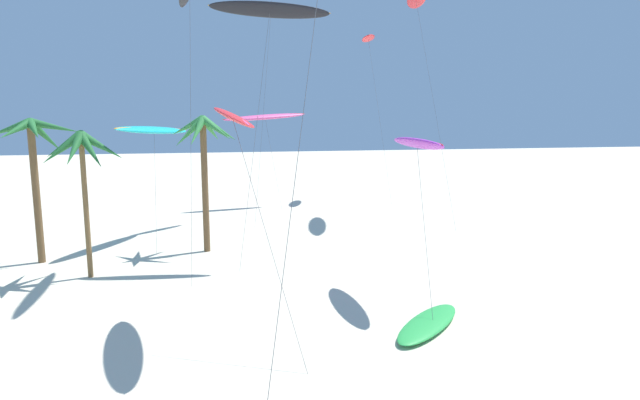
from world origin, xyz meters
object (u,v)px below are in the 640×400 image
at_px(palm_tree_4, 203,142).
at_px(flying_kite_7, 232,117).
at_px(palm_tree_3, 83,153).
at_px(flying_kite_5, 368,38).
at_px(palm_tree_1, 32,146).
at_px(flying_kite_1, 154,130).
at_px(flying_kite_4, 270,10).
at_px(grounded_kite_1, 428,323).
at_px(flying_kite_0, 265,117).
at_px(flying_kite_2, 417,143).

xyz_separation_m(palm_tree_4, flying_kite_7, (1.03, -13.82, 1.57)).
distance_m(palm_tree_3, flying_kite_5, 37.59).
bearing_deg(palm_tree_4, palm_tree_1, -177.13).
bearing_deg(flying_kite_1, palm_tree_1, -147.61).
height_order(flying_kite_1, flying_kite_7, flying_kite_7).
distance_m(palm_tree_1, flying_kite_7, 17.47).
distance_m(flying_kite_4, grounded_kite_1, 20.36).
height_order(flying_kite_0, grounded_kite_1, flying_kite_0).
xyz_separation_m(flying_kite_4, flying_kite_7, (-3.12, -10.73, -6.45)).
height_order(palm_tree_4, flying_kite_5, flying_kite_5).
height_order(palm_tree_1, flying_kite_5, flying_kite_5).
distance_m(flying_kite_0, flying_kite_4, 21.67).
distance_m(flying_kite_2, flying_kite_4, 12.84).
height_order(flying_kite_0, flying_kite_7, flying_kite_0).
relative_size(palm_tree_1, palm_tree_4, 0.98).
bearing_deg(flying_kite_7, flying_kite_0, 80.18).
relative_size(palm_tree_3, grounded_kite_1, 1.68).
bearing_deg(flying_kite_1, flying_kite_0, 54.44).
bearing_deg(flying_kite_0, flying_kite_2, -82.62).
distance_m(flying_kite_2, flying_kite_7, 9.58).
height_order(flying_kite_2, grounded_kite_1, flying_kite_2).
bearing_deg(flying_kite_4, flying_kite_2, -53.86).
bearing_deg(flying_kite_5, palm_tree_3, -134.57).
bearing_deg(grounded_kite_1, palm_tree_3, 144.32).
relative_size(flying_kite_2, flying_kite_7, 0.84).
height_order(flying_kite_0, flying_kite_5, flying_kite_5).
xyz_separation_m(palm_tree_4, flying_kite_5, (18.66, 21.15, 10.57)).
height_order(flying_kite_1, flying_kite_4, flying_kite_4).
height_order(palm_tree_4, flying_kite_1, palm_tree_4).
relative_size(flying_kite_1, flying_kite_5, 0.47).
relative_size(palm_tree_3, flying_kite_0, 0.84).
relative_size(palm_tree_3, flying_kite_4, 0.52).
xyz_separation_m(flying_kite_4, flying_kite_5, (14.52, 24.24, 2.55)).
xyz_separation_m(flying_kite_1, grounded_kite_1, (12.40, -19.48, -8.00)).
distance_m(palm_tree_4, flying_kite_2, 15.29).
xyz_separation_m(flying_kite_2, flying_kite_5, (8.46, 32.54, 10.25)).
distance_m(palm_tree_4, flying_kite_0, 18.79).
bearing_deg(palm_tree_1, flying_kite_5, 36.91).
bearing_deg(palm_tree_3, flying_kite_4, 7.33).
height_order(palm_tree_3, flying_kite_7, flying_kite_7).
distance_m(flying_kite_5, flying_kite_7, 40.19).
distance_m(palm_tree_1, grounded_kite_1, 25.49).
bearing_deg(flying_kite_5, palm_tree_4, -131.43).
xyz_separation_m(palm_tree_3, palm_tree_4, (6.57, 4.47, 0.37)).
xyz_separation_m(palm_tree_1, flying_kite_4, (14.32, -2.58, 8.10)).
bearing_deg(palm_tree_3, palm_tree_4, 34.22).
relative_size(flying_kite_5, flying_kite_7, 1.91).
bearing_deg(flying_kite_7, palm_tree_4, 94.25).
distance_m(flying_kite_4, flying_kite_5, 28.37).
bearing_deg(flying_kite_0, palm_tree_3, -120.61).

